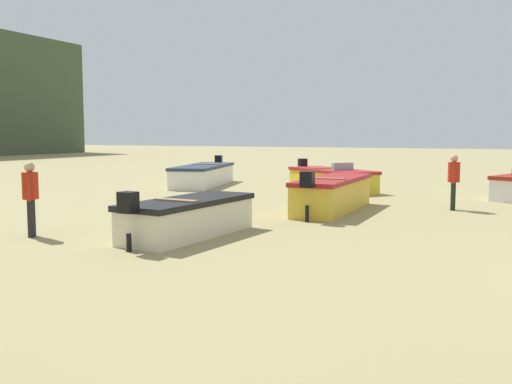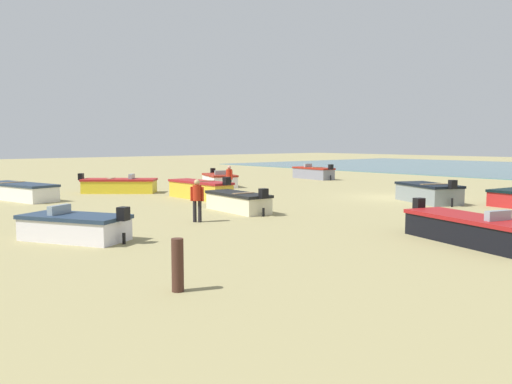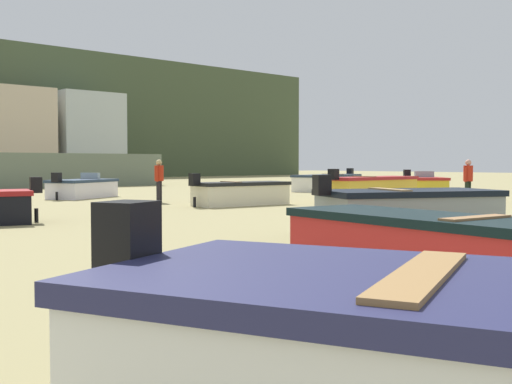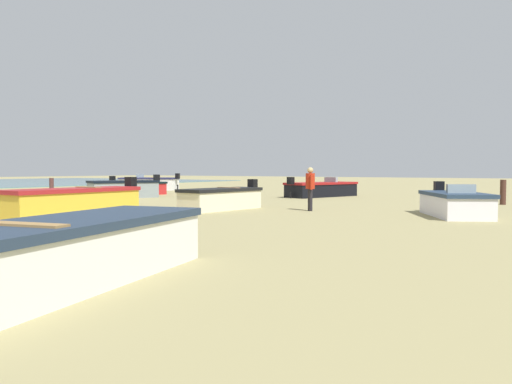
% 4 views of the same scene
% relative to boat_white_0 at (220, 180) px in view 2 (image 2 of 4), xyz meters
% --- Properties ---
extents(ground_plane, '(160.00, 160.00, 0.00)m').
position_rel_boat_white_0_xyz_m(ground_plane, '(-11.91, -2.88, -0.43)').
color(ground_plane, '#998E5D').
extents(boat_white_0, '(3.79, 2.81, 1.16)m').
position_rel_boat_white_0_xyz_m(boat_white_0, '(0.00, 0.00, 0.00)').
color(boat_white_0, white).
rests_on(boat_white_0, ground).
extents(boat_grey_1, '(4.33, 1.74, 1.25)m').
position_rel_boat_white_0_xyz_m(boat_grey_1, '(0.95, -10.17, 0.05)').
color(boat_grey_1, gray).
rests_on(boat_grey_1, ground).
extents(boat_cream_2, '(3.88, 1.60, 1.14)m').
position_rel_boat_white_0_xyz_m(boat_cream_2, '(-10.86, 7.06, -0.01)').
color(boat_cream_2, beige).
rests_on(boat_cream_2, ground).
extents(boat_black_3, '(4.98, 2.76, 1.14)m').
position_rel_boat_white_0_xyz_m(boat_black_3, '(-21.18, 6.31, -0.01)').
color(boat_black_3, black).
rests_on(boat_black_3, ground).
extents(boat_grey_5, '(3.96, 3.04, 1.26)m').
position_rel_boat_white_0_xyz_m(boat_grey_5, '(-14.33, -2.31, 0.05)').
color(boat_grey_5, gray).
rests_on(boat_grey_5, ground).
extents(boat_yellow_7, '(3.94, 4.25, 1.16)m').
position_rel_boat_white_0_xyz_m(boat_yellow_7, '(0.32, 7.15, 0.00)').
color(boat_yellow_7, gold).
rests_on(boat_yellow_7, ground).
extents(boat_white_8, '(5.44, 2.68, 1.19)m').
position_rel_boat_white_0_xyz_m(boat_white_8, '(0.23, 12.85, 0.01)').
color(boat_white_8, white).
rests_on(boat_white_8, ground).
extents(boat_yellow_9, '(4.66, 1.26, 1.28)m').
position_rel_boat_white_0_xyz_m(boat_yellow_9, '(-5.54, 5.39, 0.06)').
color(boat_yellow_9, gold).
rests_on(boat_yellow_9, ground).
extents(boat_white_10, '(3.63, 2.94, 1.11)m').
position_rel_boat_white_0_xyz_m(boat_white_10, '(-12.86, 15.11, -0.02)').
color(boat_white_10, white).
rests_on(boat_white_10, ground).
extents(mooring_post_near_water, '(0.25, 0.25, 1.09)m').
position_rel_boat_white_0_xyz_m(mooring_post_near_water, '(-19.74, 15.73, 0.11)').
color(mooring_post_near_water, '#452920').
rests_on(mooring_post_near_water, ground).
extents(beach_walker_foreground, '(0.54, 0.37, 1.62)m').
position_rel_boat_white_0_xyz_m(beach_walker_foreground, '(-3.96, 2.23, 0.52)').
color(beach_walker_foreground, black).
rests_on(beach_walker_foreground, ground).
extents(beach_walker_distant, '(0.48, 0.48, 1.62)m').
position_rel_boat_white_0_xyz_m(beach_walker_distant, '(-12.24, 10.15, 0.52)').
color(beach_walker_distant, black).
rests_on(beach_walker_distant, ground).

